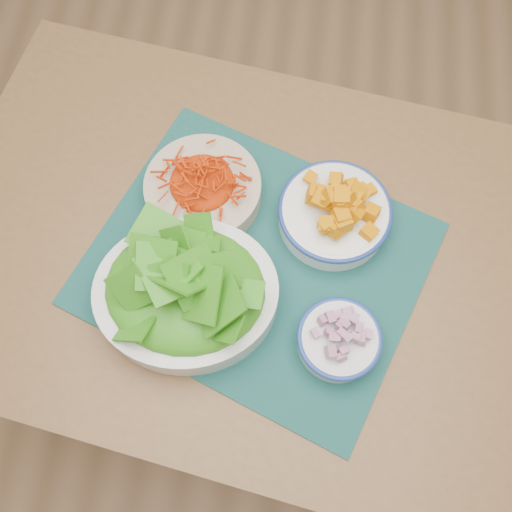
{
  "coord_description": "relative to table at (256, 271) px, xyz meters",
  "views": [
    {
      "loc": [
        0.02,
        -0.27,
        1.66
      ],
      "look_at": [
        -0.02,
        0.08,
        0.78
      ],
      "focal_mm": 40.0,
      "sensor_mm": 36.0,
      "label": 1
    }
  ],
  "objects": [
    {
      "name": "ground",
      "position": [
        0.03,
        -0.1,
        -0.64
      ],
      "size": [
        4.0,
        4.0,
        0.0
      ],
      "primitive_type": "plane",
      "color": "#946C47",
      "rests_on": "ground"
    },
    {
      "name": "table",
      "position": [
        0.0,
        0.0,
        0.0
      ],
      "size": [
        1.23,
        0.92,
        0.75
      ],
      "rotation": [
        0.0,
        0.0,
        -0.16
      ],
      "color": "brown",
      "rests_on": "ground"
    },
    {
      "name": "placemat",
      "position": [
        0.0,
        -0.03,
        0.11
      ],
      "size": [
        0.66,
        0.6,
        0.0
      ],
      "primitive_type": "cube",
      "rotation": [
        0.0,
        0.0,
        -0.36
      ],
      "color": "#0C312F",
      "rests_on": "table"
    },
    {
      "name": "carrot_bowl",
      "position": [
        -0.1,
        0.09,
        0.15
      ],
      "size": [
        0.25,
        0.25,
        0.08
      ],
      "rotation": [
        0.0,
        0.0,
        0.29
      ],
      "color": "#C7B094",
      "rests_on": "placemat"
    },
    {
      "name": "squash_bowl",
      "position": [
        0.13,
        0.07,
        0.15
      ],
      "size": [
        0.2,
        0.2,
        0.09
      ],
      "rotation": [
        0.0,
        0.0,
        0.07
      ],
      "color": "white",
      "rests_on": "placemat"
    },
    {
      "name": "lettuce_bowl",
      "position": [
        -0.1,
        -0.11,
        0.17
      ],
      "size": [
        0.33,
        0.29,
        0.13
      ],
      "rotation": [
        0.0,
        0.0,
        0.15
      ],
      "color": "silver",
      "rests_on": "placemat"
    },
    {
      "name": "onion_bowl",
      "position": [
        0.15,
        -0.15,
        0.14
      ],
      "size": [
        0.14,
        0.14,
        0.07
      ],
      "rotation": [
        0.0,
        0.0,
        0.15
      ],
      "color": "silver",
      "rests_on": "placemat"
    }
  ]
}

